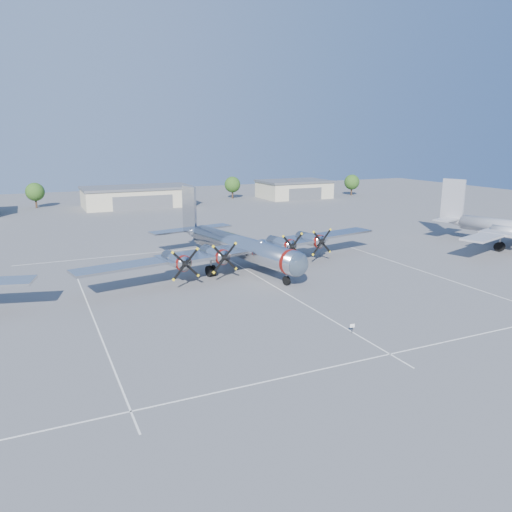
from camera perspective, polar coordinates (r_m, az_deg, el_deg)
name	(u,v)px	position (r m, az deg, el deg)	size (l,w,h in m)	color
ground	(275,286)	(62.33, 2.13, -3.50)	(260.00, 260.00, 0.00)	#505052
parking_lines	(281,290)	(60.85, 2.87, -3.93)	(60.00, 50.08, 0.01)	silver
hangar_center	(137,196)	(138.69, -13.39, 6.65)	(28.60, 14.60, 5.40)	#B9B393
hangar_east	(294,189)	(155.33, 4.36, 7.66)	(20.60, 14.60, 5.40)	#B9B393
tree_west	(35,192)	(143.88, -23.94, 6.71)	(4.80, 4.80, 6.64)	#382619
tree_east	(232,185)	(152.90, -2.71, 8.16)	(4.80, 4.80, 6.64)	#382619
tree_far_east	(352,182)	(164.19, 10.89, 8.29)	(4.80, 4.80, 6.64)	#382619
main_bomber_b29	(237,267)	(71.58, -2.17, -1.27)	(47.47, 32.47, 10.50)	silver
twin_engine_east	(503,245)	(95.94, 26.43, 1.09)	(34.00, 24.45, 10.78)	#A7A7AC
info_placard	(352,327)	(48.53, 10.94, -7.94)	(0.48, 0.10, 0.91)	black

